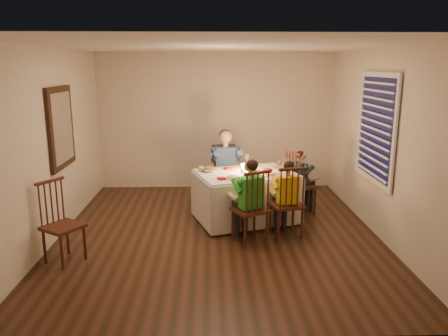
{
  "coord_description": "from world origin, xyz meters",
  "views": [
    {
      "loc": [
        -0.11,
        -5.9,
        2.35
      ],
      "look_at": [
        0.09,
        0.15,
        0.93
      ],
      "focal_mm": 35.0,
      "sensor_mm": 36.0,
      "label": 1
    }
  ],
  "objects_px": {
    "chair_adult": "(226,205)",
    "chair_extra": "(66,261)",
    "dining_table": "(246,186)",
    "chair_near_left": "(249,242)",
    "child_yellow": "(285,236)",
    "child_green": "(249,242)",
    "child_teal": "(300,212)",
    "serving_bowl": "(210,170)",
    "chair_end": "(300,212)",
    "chair_near_right": "(285,236)",
    "adult": "(226,205)"
  },
  "relations": [
    {
      "from": "chair_near_left",
      "to": "child_green",
      "type": "distance_m",
      "value": 0.0
    },
    {
      "from": "chair_adult",
      "to": "child_teal",
      "type": "bearing_deg",
      "value": -30.62
    },
    {
      "from": "chair_adult",
      "to": "chair_extra",
      "type": "distance_m",
      "value": 2.98
    },
    {
      "from": "chair_adult",
      "to": "chair_extra",
      "type": "bearing_deg",
      "value": -144.46
    },
    {
      "from": "chair_adult",
      "to": "chair_end",
      "type": "relative_size",
      "value": 1.0
    },
    {
      "from": "chair_extra",
      "to": "child_green",
      "type": "distance_m",
      "value": 2.38
    },
    {
      "from": "child_teal",
      "to": "serving_bowl",
      "type": "distance_m",
      "value": 1.69
    },
    {
      "from": "serving_bowl",
      "to": "adult",
      "type": "bearing_deg",
      "value": 68.4
    },
    {
      "from": "child_green",
      "to": "child_yellow",
      "type": "height_order",
      "value": "child_green"
    },
    {
      "from": "chair_extra",
      "to": "child_teal",
      "type": "xyz_separation_m",
      "value": [
        3.25,
        1.73,
        0.0
      ]
    },
    {
      "from": "chair_near_right",
      "to": "chair_end",
      "type": "height_order",
      "value": "same"
    },
    {
      "from": "chair_near_left",
      "to": "chair_end",
      "type": "bearing_deg",
      "value": -154.1
    },
    {
      "from": "chair_adult",
      "to": "child_green",
      "type": "bearing_deg",
      "value": -91.65
    },
    {
      "from": "chair_adult",
      "to": "serving_bowl",
      "type": "height_order",
      "value": "serving_bowl"
    },
    {
      "from": "adult",
      "to": "child_green",
      "type": "relative_size",
      "value": 1.13
    },
    {
      "from": "child_green",
      "to": "child_yellow",
      "type": "xyz_separation_m",
      "value": [
        0.53,
        0.21,
        0.0
      ]
    },
    {
      "from": "chair_end",
      "to": "child_teal",
      "type": "xyz_separation_m",
      "value": [
        0.0,
        0.0,
        0.0
      ]
    },
    {
      "from": "chair_near_right",
      "to": "dining_table",
      "type": "bearing_deg",
      "value": -64.11
    },
    {
      "from": "chair_near_right",
      "to": "child_green",
      "type": "bearing_deg",
      "value": 9.59
    },
    {
      "from": "child_green",
      "to": "serving_bowl",
      "type": "height_order",
      "value": "serving_bowl"
    },
    {
      "from": "serving_bowl",
      "to": "chair_end",
      "type": "bearing_deg",
      "value": 9.9
    },
    {
      "from": "chair_end",
      "to": "child_teal",
      "type": "relative_size",
      "value": 1.01
    },
    {
      "from": "chair_near_right",
      "to": "chair_near_left",
      "type": "bearing_deg",
      "value": 9.59
    },
    {
      "from": "child_yellow",
      "to": "chair_near_left",
      "type": "bearing_deg",
      "value": 9.59
    },
    {
      "from": "chair_near_left",
      "to": "adult",
      "type": "height_order",
      "value": "adult"
    },
    {
      "from": "dining_table",
      "to": "chair_end",
      "type": "height_order",
      "value": "dining_table"
    },
    {
      "from": "chair_near_left",
      "to": "chair_end",
      "type": "xyz_separation_m",
      "value": [
        0.93,
        1.2,
        0.0
      ]
    },
    {
      "from": "dining_table",
      "to": "chair_near_left",
      "type": "height_order",
      "value": "dining_table"
    },
    {
      "from": "child_green",
      "to": "child_teal",
      "type": "height_order",
      "value": "child_green"
    },
    {
      "from": "dining_table",
      "to": "chair_extra",
      "type": "relative_size",
      "value": 1.68
    },
    {
      "from": "chair_adult",
      "to": "chair_near_left",
      "type": "xyz_separation_m",
      "value": [
        0.27,
        -1.63,
        0.0
      ]
    },
    {
      "from": "chair_adult",
      "to": "adult",
      "type": "distance_m",
      "value": 0.0
    },
    {
      "from": "chair_near_left",
      "to": "chair_adult",
      "type": "bearing_deg",
      "value": -107.03
    },
    {
      "from": "chair_end",
      "to": "serving_bowl",
      "type": "distance_m",
      "value": 1.69
    },
    {
      "from": "chair_near_left",
      "to": "chair_extra",
      "type": "bearing_deg",
      "value": -13.45
    },
    {
      "from": "chair_near_left",
      "to": "child_green",
      "type": "height_order",
      "value": "child_green"
    },
    {
      "from": "chair_extra",
      "to": "chair_adult",
      "type": "bearing_deg",
      "value": -9.78
    },
    {
      "from": "chair_extra",
      "to": "child_yellow",
      "type": "xyz_separation_m",
      "value": [
        2.85,
        0.73,
        0.0
      ]
    },
    {
      "from": "chair_near_left",
      "to": "child_yellow",
      "type": "distance_m",
      "value": 0.57
    },
    {
      "from": "chair_extra",
      "to": "child_teal",
      "type": "distance_m",
      "value": 3.68
    },
    {
      "from": "dining_table",
      "to": "chair_near_left",
      "type": "distance_m",
      "value": 1.03
    },
    {
      "from": "child_teal",
      "to": "adult",
      "type": "bearing_deg",
      "value": 43.22
    },
    {
      "from": "chair_adult",
      "to": "child_green",
      "type": "xyz_separation_m",
      "value": [
        0.27,
        -1.63,
        0.0
      ]
    },
    {
      "from": "dining_table",
      "to": "chair_near_right",
      "type": "height_order",
      "value": "dining_table"
    },
    {
      "from": "chair_extra",
      "to": "serving_bowl",
      "type": "relative_size",
      "value": 4.59
    },
    {
      "from": "chair_near_right",
      "to": "child_yellow",
      "type": "distance_m",
      "value": 0.0
    },
    {
      "from": "chair_near_right",
      "to": "adult",
      "type": "bearing_deg",
      "value": -72.61
    },
    {
      "from": "chair_adult",
      "to": "adult",
      "type": "relative_size",
      "value": 0.79
    },
    {
      "from": "chair_near_left",
      "to": "child_green",
      "type": "xyz_separation_m",
      "value": [
        0.0,
        0.0,
        0.0
      ]
    },
    {
      "from": "child_yellow",
      "to": "child_green",
      "type": "bearing_deg",
      "value": 9.59
    }
  ]
}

